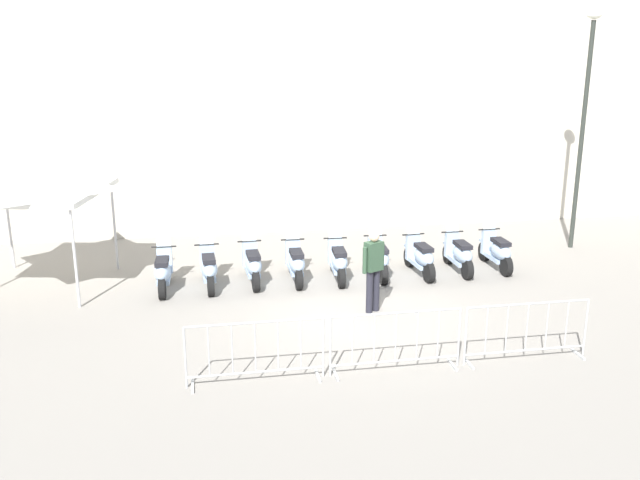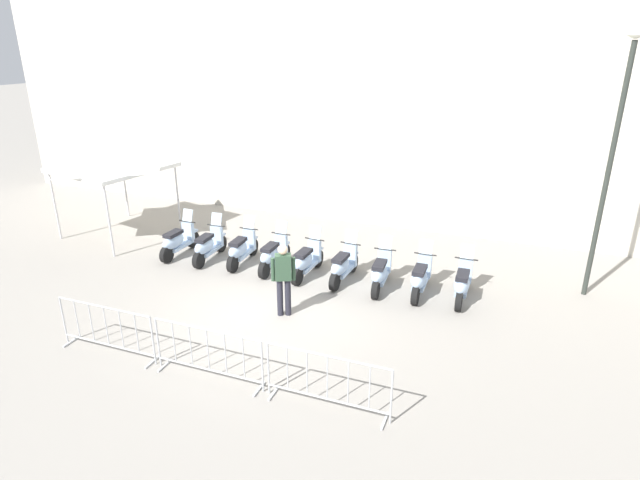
# 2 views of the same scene
# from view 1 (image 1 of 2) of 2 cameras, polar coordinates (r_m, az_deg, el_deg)

# --- Properties ---
(ground_plane) EXTENTS (120.00, 120.00, 0.00)m
(ground_plane) POSITION_cam_1_polar(r_m,az_deg,el_deg) (14.03, 3.50, -6.46)
(ground_plane) COLOR gray
(building_facade) EXTENTS (27.90, 8.08, 12.40)m
(building_facade) POSITION_cam_1_polar(r_m,az_deg,el_deg) (21.02, -1.70, 18.23)
(building_facade) COLOR beige
(building_facade) RESTS_ON ground
(motorcycle_0) EXTENTS (0.65, 1.72, 1.24)m
(motorcycle_0) POSITION_cam_1_polar(r_m,az_deg,el_deg) (15.76, -12.85, -2.55)
(motorcycle_0) COLOR black
(motorcycle_0) RESTS_ON ground
(motorcycle_1) EXTENTS (0.72, 1.70, 1.24)m
(motorcycle_1) POSITION_cam_1_polar(r_m,az_deg,el_deg) (15.75, -9.20, -2.37)
(motorcycle_1) COLOR black
(motorcycle_1) RESTS_ON ground
(motorcycle_2) EXTENTS (0.73, 1.70, 1.24)m
(motorcycle_2) POSITION_cam_1_polar(r_m,az_deg,el_deg) (15.89, -5.60, -2.07)
(motorcycle_2) COLOR black
(motorcycle_2) RESTS_ON ground
(motorcycle_3) EXTENTS (0.68, 1.71, 1.24)m
(motorcycle_3) POSITION_cam_1_polar(r_m,az_deg,el_deg) (15.95, -2.03, -1.92)
(motorcycle_3) COLOR black
(motorcycle_3) RESTS_ON ground
(motorcycle_4) EXTENTS (0.62, 1.72, 1.24)m
(motorcycle_4) POSITION_cam_1_polar(r_m,az_deg,el_deg) (16.07, 1.51, -1.79)
(motorcycle_4) COLOR black
(motorcycle_4) RESTS_ON ground
(motorcycle_5) EXTENTS (0.63, 1.72, 1.24)m
(motorcycle_5) POSITION_cam_1_polar(r_m,az_deg,el_deg) (16.34, 4.91, -1.54)
(motorcycle_5) COLOR black
(motorcycle_5) RESTS_ON ground
(motorcycle_6) EXTENTS (0.75, 1.69, 1.24)m
(motorcycle_6) POSITION_cam_1_polar(r_m,az_deg,el_deg) (16.57, 8.33, -1.40)
(motorcycle_6) COLOR black
(motorcycle_6) RESTS_ON ground
(motorcycle_7) EXTENTS (0.69, 1.71, 1.24)m
(motorcycle_7) POSITION_cam_1_polar(r_m,az_deg,el_deg) (16.95, 11.46, -1.16)
(motorcycle_7) COLOR black
(motorcycle_7) RESTS_ON ground
(motorcycle_8) EXTENTS (0.70, 1.71, 1.24)m
(motorcycle_8) POSITION_cam_1_polar(r_m,az_deg,el_deg) (17.40, 14.44, -0.91)
(motorcycle_8) COLOR black
(motorcycle_8) RESTS_ON ground
(barrier_segment_0) EXTENTS (2.22, 0.86, 1.07)m
(barrier_segment_0) POSITION_cam_1_polar(r_m,az_deg,el_deg) (11.32, -5.37, -9.27)
(barrier_segment_0) COLOR #B2B5B7
(barrier_segment_0) RESTS_ON ground
(barrier_segment_1) EXTENTS (2.22, 0.86, 1.07)m
(barrier_segment_1) POSITION_cam_1_polar(r_m,az_deg,el_deg) (11.72, 6.29, -8.39)
(barrier_segment_1) COLOR #B2B5B7
(barrier_segment_1) RESTS_ON ground
(barrier_segment_2) EXTENTS (2.22, 0.86, 1.07)m
(barrier_segment_2) POSITION_cam_1_polar(r_m,az_deg,el_deg) (12.56, 16.73, -7.31)
(barrier_segment_2) COLOR #B2B5B7
(barrier_segment_2) RESTS_ON ground
(street_lamp) EXTENTS (0.36, 0.36, 6.14)m
(street_lamp) POSITION_cam_1_polar(r_m,az_deg,el_deg) (19.37, 21.05, 9.95)
(street_lamp) COLOR #2D332D
(street_lamp) RESTS_ON ground
(officer_near_row_end) EXTENTS (0.45, 0.39, 1.73)m
(officer_near_row_end) POSITION_cam_1_polar(r_m,az_deg,el_deg) (14.06, 4.44, -2.19)
(officer_near_row_end) COLOR #23232D
(officer_near_row_end) RESTS_ON ground
(canopy_tent) EXTENTS (2.88, 2.88, 2.91)m
(canopy_tent) POSITION_cam_1_polar(r_m,az_deg,el_deg) (16.42, -22.74, 4.79)
(canopy_tent) COLOR silver
(canopy_tent) RESTS_ON ground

